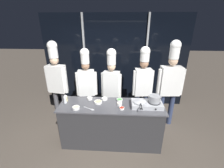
% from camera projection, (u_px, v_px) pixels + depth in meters
% --- Properties ---
extents(ground_plane, '(24.00, 24.00, 0.00)m').
position_uv_depth(ground_plane, '(111.00, 140.00, 3.35)').
color(ground_plane, brown).
extents(window_wall_back, '(4.21, 0.09, 2.70)m').
position_uv_depth(window_wall_back, '(115.00, 62.00, 4.47)').
color(window_wall_back, black).
rests_on(window_wall_back, ground_plane).
extents(demo_counter, '(2.09, 0.66, 0.92)m').
position_uv_depth(demo_counter, '(111.00, 124.00, 3.18)').
color(demo_counter, '#2D2D30').
rests_on(demo_counter, ground_plane).
extents(portable_stove, '(0.60, 0.35, 0.10)m').
position_uv_depth(portable_stove, '(147.00, 104.00, 2.94)').
color(portable_stove, '#B2B5BA').
rests_on(portable_stove, demo_counter).
extents(frying_pan, '(0.27, 0.47, 0.04)m').
position_uv_depth(frying_pan, '(140.00, 101.00, 2.92)').
color(frying_pan, '#ADAFB5').
rests_on(frying_pan, portable_stove).
extents(stock_pot, '(0.25, 0.22, 0.14)m').
position_uv_depth(stock_pot, '(155.00, 99.00, 2.89)').
color(stock_pot, '#93969B').
rests_on(stock_pot, portable_stove).
extents(squeeze_bottle_oil, '(0.07, 0.07, 0.15)m').
position_uv_depth(squeeze_bottle_oil, '(66.00, 98.00, 3.12)').
color(squeeze_bottle_oil, beige).
rests_on(squeeze_bottle_oil, demo_counter).
extents(squeeze_bottle_clear, '(0.05, 0.05, 0.19)m').
position_uv_depth(squeeze_bottle_clear, '(65.00, 99.00, 3.04)').
color(squeeze_bottle_clear, white).
rests_on(squeeze_bottle_clear, demo_counter).
extents(prep_bowl_chili_flakes, '(0.10, 0.10, 0.04)m').
position_uv_depth(prep_bowl_chili_flakes, '(122.00, 108.00, 2.85)').
color(prep_bowl_chili_flakes, white).
rests_on(prep_bowl_chili_flakes, demo_counter).
extents(prep_bowl_ginger, '(0.16, 0.16, 0.04)m').
position_uv_depth(prep_bowl_ginger, '(98.00, 102.00, 3.06)').
color(prep_bowl_ginger, white).
rests_on(prep_bowl_ginger, demo_counter).
extents(prep_bowl_garlic, '(0.11, 0.11, 0.05)m').
position_uv_depth(prep_bowl_garlic, '(90.00, 98.00, 3.21)').
color(prep_bowl_garlic, white).
rests_on(prep_bowl_garlic, demo_counter).
extents(prep_bowl_chicken, '(0.14, 0.14, 0.05)m').
position_uv_depth(prep_bowl_chicken, '(76.00, 108.00, 2.85)').
color(prep_bowl_chicken, white).
rests_on(prep_bowl_chicken, demo_counter).
extents(prep_bowl_scallions, '(0.13, 0.13, 0.04)m').
position_uv_depth(prep_bowl_scallions, '(120.00, 100.00, 3.15)').
color(prep_bowl_scallions, white).
rests_on(prep_bowl_scallions, demo_counter).
extents(prep_bowl_noodles, '(0.10, 0.10, 0.05)m').
position_uv_depth(prep_bowl_noodles, '(120.00, 104.00, 2.98)').
color(prep_bowl_noodles, white).
rests_on(prep_bowl_noodles, demo_counter).
extents(prep_bowl_bean_sprouts, '(0.13, 0.13, 0.04)m').
position_uv_depth(prep_bowl_bean_sprouts, '(105.00, 99.00, 3.20)').
color(prep_bowl_bean_sprouts, white).
rests_on(prep_bowl_bean_sprouts, demo_counter).
extents(serving_spoon_slotted, '(0.24, 0.14, 0.02)m').
position_uv_depth(serving_spoon_slotted, '(91.00, 109.00, 2.84)').
color(serving_spoon_slotted, '#B2B5BA').
rests_on(serving_spoon_slotted, demo_counter).
extents(chef_head, '(0.56, 0.29, 2.08)m').
position_uv_depth(chef_head, '(57.00, 77.00, 3.63)').
color(chef_head, '#4C4C51').
rests_on(chef_head, ground_plane).
extents(chef_sous, '(0.50, 0.26, 1.92)m').
position_uv_depth(chef_sous, '(86.00, 81.00, 3.61)').
color(chef_sous, '#2D3856').
rests_on(chef_sous, ground_plane).
extents(chef_line, '(0.48, 0.25, 1.93)m').
position_uv_depth(chef_line, '(111.00, 82.00, 3.51)').
color(chef_line, '#4C4C51').
rests_on(chef_line, ground_plane).
extents(chef_pastry, '(0.48, 0.23, 1.97)m').
position_uv_depth(chef_pastry, '(143.00, 80.00, 3.51)').
color(chef_pastry, '#2D3856').
rests_on(chef_pastry, ground_plane).
extents(chef_apprentice, '(0.62, 0.28, 2.12)m').
position_uv_depth(chef_apprentice, '(170.00, 80.00, 3.47)').
color(chef_apprentice, '#2D3856').
rests_on(chef_apprentice, ground_plane).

